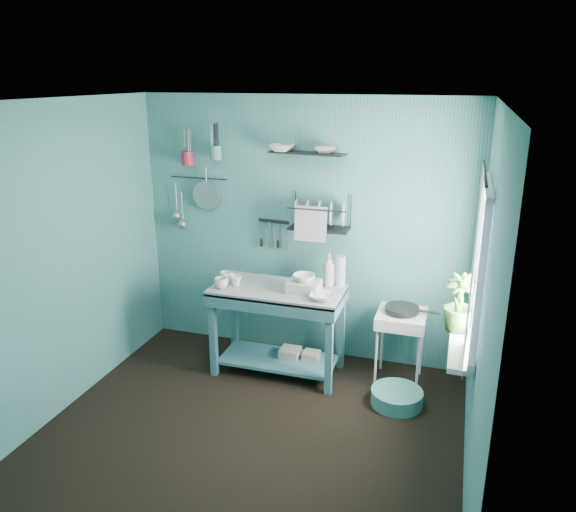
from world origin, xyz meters
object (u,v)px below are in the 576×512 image
(soap_bottle, at_px, (329,270))
(storage_tin_large, at_px, (290,359))
(mug_left, at_px, (221,283))
(dish_rack, at_px, (320,212))
(frying_pan, at_px, (402,309))
(colander, at_px, (206,195))
(wash_tub, at_px, (304,286))
(water_bottle, at_px, (340,271))
(mug_right, at_px, (226,277))
(floor_basin, at_px, (397,397))
(utensil_cup_magenta, at_px, (188,158))
(work_counter, at_px, (278,330))
(mug_mid, at_px, (236,281))
(hotplate_stand, at_px, (399,347))
(storage_tin_small, at_px, (311,362))
(utensil_cup_teal, at_px, (216,152))
(potted_plant, at_px, (459,303))

(soap_bottle, xyz_separation_m, storage_tin_large, (-0.32, -0.15, -0.88))
(mug_left, relative_size, dish_rack, 0.22)
(frying_pan, xyz_separation_m, colander, (-1.98, 0.29, 0.83))
(wash_tub, bearing_deg, mug_left, -169.14)
(water_bottle, height_order, storage_tin_large, water_bottle)
(mug_left, bearing_deg, mug_right, 97.13)
(wash_tub, relative_size, floor_basin, 0.64)
(wash_tub, bearing_deg, soap_bottle, 52.31)
(frying_pan, height_order, colander, colander)
(colander, bearing_deg, utensil_cup_magenta, -169.84)
(mug_right, relative_size, water_bottle, 0.44)
(mug_left, height_order, storage_tin_large, mug_left)
(work_counter, relative_size, mug_mid, 11.83)
(mug_right, bearing_deg, storage_tin_large, 4.76)
(hotplate_stand, relative_size, frying_pan, 2.25)
(soap_bottle, xyz_separation_m, hotplate_stand, (0.68, -0.05, -0.65))
(storage_tin_small, bearing_deg, utensil_cup_magenta, 166.02)
(water_bottle, height_order, storage_tin_small, water_bottle)
(water_bottle, relative_size, hotplate_stand, 0.41)
(storage_tin_large, bearing_deg, work_counter, -153.43)
(utensil_cup_teal, height_order, storage_tin_small, utensil_cup_teal)
(water_bottle, bearing_deg, dish_rack, 148.38)
(storage_tin_large, bearing_deg, mug_left, -160.10)
(frying_pan, distance_m, storage_tin_small, 1.01)
(work_counter, relative_size, storage_tin_large, 5.38)
(water_bottle, bearing_deg, potted_plant, -31.00)
(work_counter, bearing_deg, colander, 148.04)
(wash_tub, xyz_separation_m, utensil_cup_teal, (-1.00, 0.44, 1.08))
(wash_tub, height_order, utensil_cup_magenta, utensil_cup_magenta)
(mug_mid, bearing_deg, dish_rack, 32.76)
(hotplate_stand, xyz_separation_m, frying_pan, (0.00, 0.00, 0.37))
(utensil_cup_magenta, relative_size, floor_basin, 0.30)
(mug_right, bearing_deg, work_counter, 0.00)
(soap_bottle, xyz_separation_m, frying_pan, (0.68, -0.05, -0.27))
(frying_pan, bearing_deg, floor_basin, -84.17)
(mug_right, bearing_deg, dish_rack, 25.08)
(water_bottle, relative_size, potted_plant, 0.64)
(soap_bottle, xyz_separation_m, utensil_cup_teal, (-1.17, 0.22, 0.98))
(floor_basin, bearing_deg, utensil_cup_teal, 160.96)
(water_bottle, bearing_deg, utensil_cup_magenta, 172.88)
(mug_mid, height_order, dish_rack, dish_rack)
(water_bottle, bearing_deg, soap_bottle, -168.69)
(mug_mid, bearing_deg, work_counter, 8.97)
(dish_rack, bearing_deg, potted_plant, -21.84)
(soap_bottle, bearing_deg, floor_basin, -31.30)
(colander, xyz_separation_m, storage_tin_large, (0.98, -0.40, -1.43))
(mug_mid, height_order, colander, colander)
(soap_bottle, bearing_deg, dish_rack, 129.60)
(utensil_cup_teal, xyz_separation_m, storage_tin_large, (0.85, -0.37, -1.85))
(mug_mid, relative_size, storage_tin_large, 0.45)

